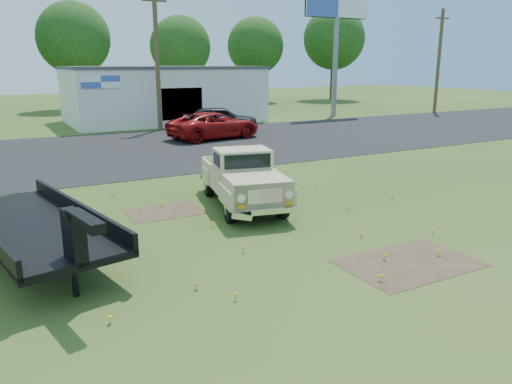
{
  "coord_description": "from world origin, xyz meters",
  "views": [
    {
      "loc": [
        -6.52,
        -10.47,
        4.33
      ],
      "look_at": [
        -0.21,
        1.0,
        0.96
      ],
      "focal_mm": 35.0,
      "sensor_mm": 36.0,
      "label": 1
    }
  ],
  "objects_px": {
    "vintage_pickup_truck": "(243,178)",
    "red_pickup": "(214,126)",
    "dark_sedan": "(220,119)",
    "flatbed_trailer": "(31,220)",
    "billboard": "(337,10)"
  },
  "relations": [
    {
      "from": "flatbed_trailer",
      "to": "red_pickup",
      "type": "height_order",
      "value": "flatbed_trailer"
    },
    {
      "from": "vintage_pickup_truck",
      "to": "red_pickup",
      "type": "bearing_deg",
      "value": 81.59
    },
    {
      "from": "flatbed_trailer",
      "to": "billboard",
      "type": "bearing_deg",
      "value": 30.41
    },
    {
      "from": "red_pickup",
      "to": "dark_sedan",
      "type": "height_order",
      "value": "dark_sedan"
    },
    {
      "from": "billboard",
      "to": "flatbed_trailer",
      "type": "height_order",
      "value": "billboard"
    },
    {
      "from": "vintage_pickup_truck",
      "to": "red_pickup",
      "type": "xyz_separation_m",
      "value": [
        5.18,
        13.68,
        -0.13
      ]
    },
    {
      "from": "dark_sedan",
      "to": "vintage_pickup_truck",
      "type": "bearing_deg",
      "value": 174.2
    },
    {
      "from": "flatbed_trailer",
      "to": "red_pickup",
      "type": "distance_m",
      "value": 19.01
    },
    {
      "from": "dark_sedan",
      "to": "billboard",
      "type": "bearing_deg",
      "value": -52.45
    },
    {
      "from": "flatbed_trailer",
      "to": "dark_sedan",
      "type": "height_order",
      "value": "flatbed_trailer"
    },
    {
      "from": "billboard",
      "to": "flatbed_trailer",
      "type": "distance_m",
      "value": 35.18
    },
    {
      "from": "billboard",
      "to": "dark_sedan",
      "type": "bearing_deg",
      "value": -159.17
    },
    {
      "from": "billboard",
      "to": "dark_sedan",
      "type": "distance_m",
      "value": 15.81
    },
    {
      "from": "dark_sedan",
      "to": "flatbed_trailer",
      "type": "bearing_deg",
      "value": 160.76
    },
    {
      "from": "vintage_pickup_truck",
      "to": "dark_sedan",
      "type": "relative_size",
      "value": 1.02
    }
  ]
}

